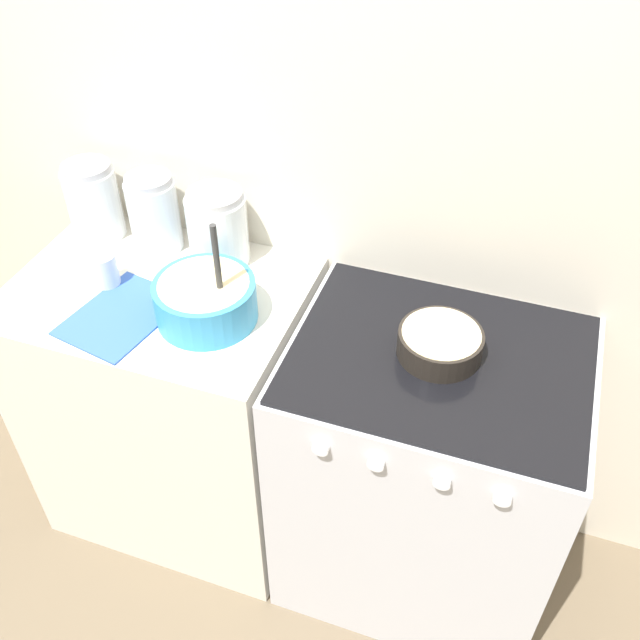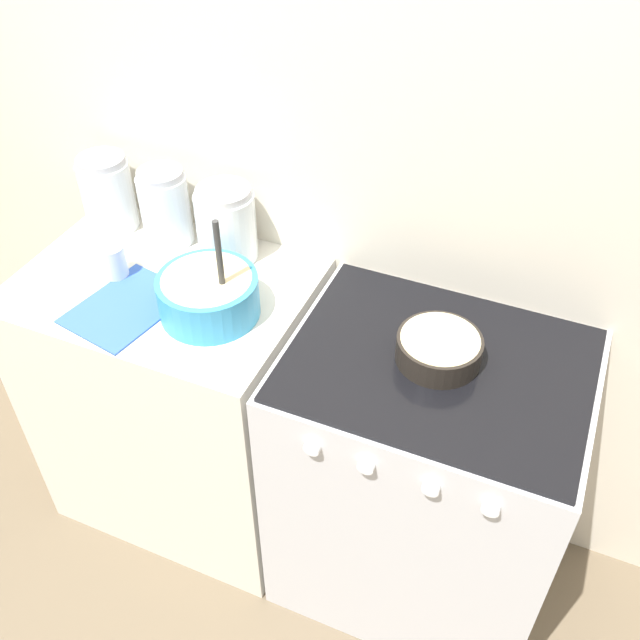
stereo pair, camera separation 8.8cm
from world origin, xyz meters
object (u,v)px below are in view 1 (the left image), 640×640
Objects in this scene: stove at (423,474)px; tin_can at (105,270)px; mixing_bowl at (205,298)px; storage_jar_left at (95,205)px; storage_jar_middle at (155,217)px; storage_jar_right at (218,232)px; baking_pan at (440,343)px.

tin_can is at bearing -178.75° from stove.
mixing_bowl is 0.53m from storage_jar_left.
mixing_bowl is at bearing -41.49° from storage_jar_middle.
stove is at bearing -9.94° from storage_jar_left.
mixing_bowl reaches higher than tin_can.
mixing_bowl is at bearing -27.21° from storage_jar_left.
storage_jar_middle is 0.22m from tin_can.
stove is 4.12× the size of storage_jar_left.
tin_can is at bearing -102.07° from storage_jar_middle.
storage_jar_middle is at bearing 0.00° from storage_jar_left.
storage_jar_right is 0.32m from tin_can.
storage_jar_right is at bearing 0.00° from storage_jar_left.
baking_pan is 0.91× the size of storage_jar_left.
storage_jar_left is (-0.47, 0.24, 0.03)m from mixing_bowl.
storage_jar_left is 2.32× the size of tin_can.
storage_jar_right is (-0.68, 0.19, 0.56)m from stove.
mixing_bowl is 1.30× the size of storage_jar_middle.
baking_pan reaches higher than stove.
storage_jar_left is at bearing 126.31° from tin_can.
storage_jar_middle reaches higher than baking_pan.
stove is at bearing -12.12° from storage_jar_middle.
tin_can is at bearing -139.30° from storage_jar_right.
mixing_bowl is 1.36× the size of storage_jar_right.
baking_pan is (-0.01, 0.01, 0.50)m from stove.
stove is 4.11× the size of storage_jar_middle.
storage_jar_right is at bearing 40.70° from tin_can.
storage_jar_left is at bearing 152.79° from mixing_bowl.
mixing_bowl is 0.59m from baking_pan.
tin_can is (-0.24, -0.21, -0.04)m from storage_jar_right.
stove is 0.90m from storage_jar_right.
baking_pan is 0.69m from storage_jar_right.
storage_jar_middle is at bearing 138.51° from mixing_bowl.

